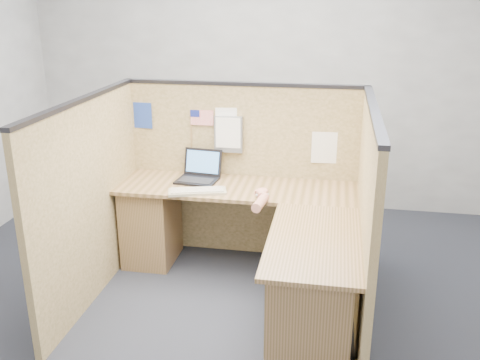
% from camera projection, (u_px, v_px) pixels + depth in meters
% --- Properties ---
extents(floor, '(5.00, 5.00, 0.00)m').
position_uv_depth(floor, '(220.00, 309.00, 3.97)').
color(floor, black).
rests_on(floor, ground).
extents(wall_back, '(5.00, 0.00, 5.00)m').
position_uv_depth(wall_back, '(264.00, 76.00, 5.60)').
color(wall_back, gray).
rests_on(wall_back, floor).
extents(wall_front, '(5.00, 0.00, 5.00)m').
position_uv_depth(wall_front, '(32.00, 319.00, 1.41)').
color(wall_front, gray).
rests_on(wall_front, floor).
extents(cubicle_partitions, '(2.06, 1.83, 1.53)m').
position_uv_depth(cubicle_partitions, '(231.00, 193.00, 4.11)').
color(cubicle_partitions, olive).
rests_on(cubicle_partitions, floor).
extents(l_desk, '(1.95, 1.75, 0.73)m').
position_uv_depth(l_desk, '(251.00, 247.00, 4.07)').
color(l_desk, brown).
rests_on(l_desk, floor).
extents(laptop, '(0.36, 0.35, 0.24)m').
position_uv_depth(laptop, '(199.00, 173.00, 4.51)').
color(laptop, black).
rests_on(laptop, l_desk).
extents(keyboard, '(0.48, 0.27, 0.03)m').
position_uv_depth(keyboard, '(197.00, 191.00, 4.21)').
color(keyboard, gray).
rests_on(keyboard, l_desk).
extents(mouse, '(0.12, 0.09, 0.05)m').
position_uv_depth(mouse, '(262.00, 194.00, 4.12)').
color(mouse, silver).
rests_on(mouse, l_desk).
extents(hand_forearm, '(0.11, 0.39, 0.08)m').
position_uv_depth(hand_forearm, '(261.00, 199.00, 3.98)').
color(hand_forearm, tan).
rests_on(hand_forearm, l_desk).
extents(blue_poster, '(0.17, 0.02, 0.22)m').
position_uv_depth(blue_poster, '(143.00, 115.00, 4.61)').
color(blue_poster, '#223E9C').
rests_on(blue_poster, cubicle_partitions).
extents(american_flag, '(0.20, 0.01, 0.35)m').
position_uv_depth(american_flag, '(199.00, 119.00, 4.52)').
color(american_flag, olive).
rests_on(american_flag, cubicle_partitions).
extents(file_holder, '(0.24, 0.05, 0.31)m').
position_uv_depth(file_holder, '(229.00, 134.00, 4.50)').
color(file_holder, slate).
rests_on(file_holder, cubicle_partitions).
extents(paper_left, '(0.24, 0.04, 0.31)m').
position_uv_depth(paper_left, '(230.00, 126.00, 4.50)').
color(paper_left, white).
rests_on(paper_left, cubicle_partitions).
extents(paper_right, '(0.21, 0.02, 0.27)m').
position_uv_depth(paper_right, '(324.00, 148.00, 4.42)').
color(paper_right, white).
rests_on(paper_right, cubicle_partitions).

